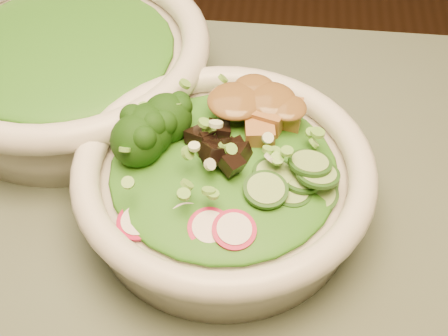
# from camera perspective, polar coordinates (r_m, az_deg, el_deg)

# --- Properties ---
(salad_bowl) EXTENTS (0.24, 0.24, 0.07)m
(salad_bowl) POSITION_cam_1_polar(r_m,az_deg,el_deg) (0.51, 0.00, -1.40)
(salad_bowl) COLOR silver
(salad_bowl) RESTS_ON dining_table
(side_bowl) EXTENTS (0.28, 0.28, 0.08)m
(side_bowl) POSITION_cam_1_polar(r_m,az_deg,el_deg) (0.64, -14.17, 9.27)
(side_bowl) COLOR silver
(side_bowl) RESTS_ON dining_table
(lettuce_bed) EXTENTS (0.18, 0.18, 0.02)m
(lettuce_bed) POSITION_cam_1_polar(r_m,az_deg,el_deg) (0.50, -0.00, 0.08)
(lettuce_bed) COLOR #226214
(lettuce_bed) RESTS_ON salad_bowl
(side_lettuce) EXTENTS (0.19, 0.19, 0.02)m
(side_lettuce) POSITION_cam_1_polar(r_m,az_deg,el_deg) (0.62, -14.52, 10.72)
(side_lettuce) COLOR #226214
(side_lettuce) RESTS_ON side_bowl
(broccoli_florets) EXTENTS (0.07, 0.06, 0.04)m
(broccoli_florets) POSITION_cam_1_polar(r_m,az_deg,el_deg) (0.50, -6.13, 2.69)
(broccoli_florets) COLOR black
(broccoli_florets) RESTS_ON salad_bowl
(radish_slices) EXTENTS (0.10, 0.04, 0.02)m
(radish_slices) POSITION_cam_1_polar(r_m,az_deg,el_deg) (0.46, -2.38, -4.96)
(radish_slices) COLOR #A50C36
(radish_slices) RESTS_ON salad_bowl
(cucumber_slices) EXTENTS (0.06, 0.06, 0.03)m
(cucumber_slices) POSITION_cam_1_polar(r_m,az_deg,el_deg) (0.48, 6.56, -1.06)
(cucumber_slices) COLOR #89BE69
(cucumber_slices) RESTS_ON salad_bowl
(mushroom_heap) EXTENTS (0.06, 0.06, 0.04)m
(mushroom_heap) POSITION_cam_1_polar(r_m,az_deg,el_deg) (0.50, 0.46, 1.90)
(mushroom_heap) COLOR black
(mushroom_heap) RESTS_ON salad_bowl
(tofu_cubes) EXTENTS (0.08, 0.05, 0.03)m
(tofu_cubes) POSITION_cam_1_polar(r_m,az_deg,el_deg) (0.53, 2.38, 5.09)
(tofu_cubes) COLOR olive
(tofu_cubes) RESTS_ON salad_bowl
(peanut_sauce) EXTENTS (0.06, 0.05, 0.01)m
(peanut_sauce) POSITION_cam_1_polar(r_m,az_deg,el_deg) (0.52, 2.42, 6.04)
(peanut_sauce) COLOR brown
(peanut_sauce) RESTS_ON tofu_cubes
(scallion_garnish) EXTENTS (0.17, 0.17, 0.02)m
(scallion_garnish) POSITION_cam_1_polar(r_m,az_deg,el_deg) (0.48, 0.00, 1.77)
(scallion_garnish) COLOR #69AC3C
(scallion_garnish) RESTS_ON salad_bowl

